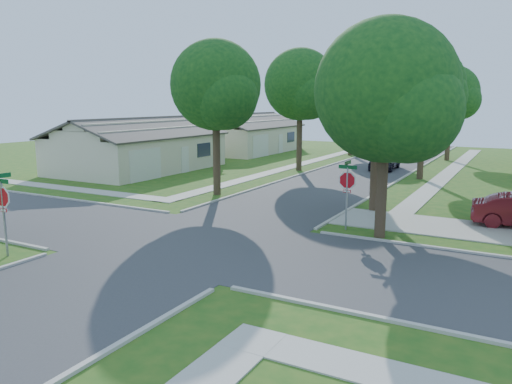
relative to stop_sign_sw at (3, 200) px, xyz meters
The scene contains 18 objects.
ground 6.95m from the stop_sign_sw, 45.00° to the left, with size 100.00×100.00×0.00m, color #215316.
road_ns 6.95m from the stop_sign_sw, 45.00° to the left, with size 7.00×100.00×0.02m, color #333335.
sidewalk_ne 32.61m from the stop_sign_sw, 70.62° to the left, with size 1.20×40.00×0.04m, color #9E9B91.
sidewalk_nw 30.80m from the stop_sign_sw, 92.61° to the left, with size 1.20×40.00×0.04m, color #9E9B91.
driveway 17.38m from the stop_sign_sw, 43.12° to the left, with size 8.80×3.60×0.05m, color #9E9B91.
stop_sign_sw is the anchor object (origin of this frame).
stop_sign_ne 13.29m from the stop_sign_sw, 45.00° to the left, with size 1.05×0.80×2.98m.
tree_e_near 17.04m from the stop_sign_sw, 55.41° to the left, with size 4.97×4.80×8.28m.
tree_e_mid 27.71m from the stop_sign_sw, 69.80° to the left, with size 5.59×5.40×9.21m.
tree_e_far 40.04m from the stop_sign_sw, 76.27° to the left, with size 5.17×5.00×8.72m.
tree_w_near 14.30m from the stop_sign_sw, 89.77° to the left, with size 5.38×5.20×8.97m.
tree_w_mid 26.09m from the stop_sign_sw, 89.87° to the left, with size 5.80×5.60×9.56m.
tree_w_far 38.86m from the stop_sign_sw, 89.93° to the left, with size 4.76×4.60×8.04m.
tree_ne_corner 14.64m from the stop_sign_sw, 38.84° to the left, with size 5.80×5.60×8.66m.
house_nw_near 22.71m from the stop_sign_sw, 119.83° to the left, with size 8.42×13.60×4.23m.
house_nw_far 38.40m from the stop_sign_sw, 107.10° to the left, with size 8.42×13.60×4.23m.
car_curb_east 30.16m from the stop_sign_sw, 78.71° to the left, with size 1.86×4.63×1.58m, color black.
car_curb_west 47.45m from the stop_sign_sw, 85.77° to the left, with size 2.02×4.97×1.44m, color black.
Camera 1 is at (11.31, -15.47, 5.44)m, focal length 35.00 mm.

